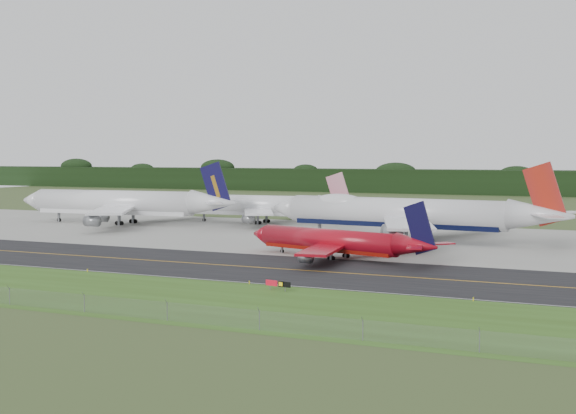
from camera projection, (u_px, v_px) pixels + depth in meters
The scene contains 16 objects.
ground at pixel (291, 266), 139.03m from camera, with size 600.00×600.00×0.00m, color #364721.
grass_verge at pixel (183, 299), 107.31m from camera, with size 400.00×30.00×0.01m, color #314D16.
taxiway at pixel (282, 269), 135.41m from camera, with size 400.00×32.00×0.02m, color black.
apron at pixel (383, 238), 185.25m from camera, with size 400.00×78.00×0.01m, color gray.
taxiway_centreline at pixel (282, 269), 135.40m from camera, with size 400.00×0.40×0.00m, color orange.
taxiway_edge_line at pixel (238, 282), 121.36m from camera, with size 400.00×0.25×0.00m, color silver.
perimeter_fence at pixel (125, 307), 95.46m from camera, with size 320.00×0.10×320.00m.
horizon_treeline at pixel (526, 184), 386.80m from camera, with size 700.00×25.00×12.00m.
jet_ba_747 at pixel (406, 213), 180.41m from camera, with size 71.49×58.92×17.96m.
jet_red_737 at pixel (338, 242), 148.62m from camera, with size 41.76×33.28×11.46m.
jet_navy_gold at pixel (126, 204), 222.98m from camera, with size 68.15×59.24×17.58m.
jet_star_tail at pixel (262, 206), 225.45m from camera, with size 55.86×46.73×14.74m.
taxiway_sign at pixel (278, 284), 113.51m from camera, with size 4.21×0.97×1.42m.
edge_marker_left at pixel (87, 270), 131.98m from camera, with size 0.16×0.16×0.50m, color yellow.
edge_marker_center at pixel (249, 282), 119.42m from camera, with size 0.16×0.16×0.50m, color yellow.
edge_marker_right at pixel (473, 299), 105.53m from camera, with size 0.16×0.16×0.50m, color yellow.
Camera 1 is at (57.25, -125.66, 19.17)m, focal length 50.00 mm.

